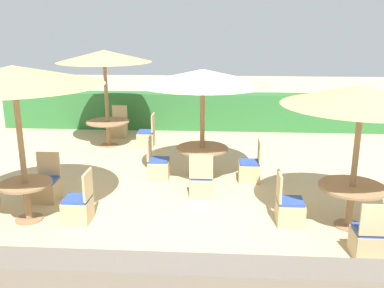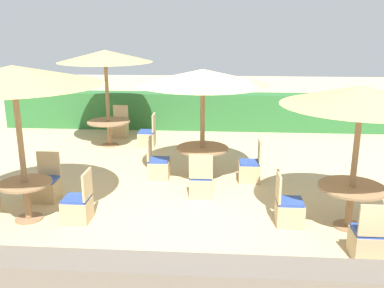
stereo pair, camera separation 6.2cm
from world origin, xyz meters
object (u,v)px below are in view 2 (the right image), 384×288
patio_chair_front_right_west (288,210)px  patio_chair_front_left_north (47,187)px  parasol_center (203,77)px  patio_chair_back_left_east (147,137)px  round_table_center (202,154)px  patio_chair_center_east (250,170)px  patio_chair_back_left_north (120,128)px  round_table_front_right (351,195)px  patio_chair_center_west (158,167)px  round_table_front_left (26,192)px  round_table_back_left (109,126)px  patio_chair_center_south (201,184)px  parasol_front_right (362,96)px  patio_chair_front_right_south (368,241)px  parasol_back_left (105,57)px  parasol_front_left (13,76)px  patio_chair_front_left_east (78,207)px

patio_chair_front_right_west → patio_chair_front_left_north: size_ratio=1.00×
parasol_center → patio_chair_back_left_east: parasol_center is taller
patio_chair_front_left_north → round_table_center: bearing=-155.2°
patio_chair_center_east → patio_chair_back_left_north: same height
round_table_front_right → patio_chair_back_left_east: patio_chair_back_left_east is taller
patio_chair_front_left_north → patio_chair_center_west: bearing=-145.8°
round_table_front_left → round_table_back_left: bearing=87.3°
patio_chair_front_left_north → patio_chair_center_east: 4.26m
round_table_front_left → parasol_center: parasol_center is taller
patio_chair_front_right_west → patio_chair_front_left_north: bearing=-99.1°
round_table_front_right → patio_chair_back_left_east: 6.32m
patio_chair_center_south → patio_chair_back_left_east: bearing=116.0°
parasol_front_right → patio_chair_center_east: parasol_front_right is taller
patio_chair_front_right_south → round_table_center: (-2.61, 3.15, 0.33)m
patio_chair_center_south → parasol_back_left: (-2.78, 3.49, 2.23)m
patio_chair_front_right_south → parasol_front_left: size_ratio=0.32×
patio_chair_front_right_south → parasol_front_left: bearing=171.0°
parasol_front_left → parasol_center: size_ratio=1.06×
round_table_front_right → patio_chair_front_left_east: bearing=-178.7°
patio_chair_front_right_south → patio_chair_front_left_north: bearing=162.5°
patio_chair_front_right_south → patio_chair_center_west: bearing=138.9°
round_table_center → patio_chair_back_left_north: 4.44m
parasol_front_left → patio_chair_front_left_east: 2.45m
patio_chair_back_left_east → parasol_center: bearing=-146.2°
patio_chair_front_left_east → patio_chair_back_left_north: same height
parasol_center → parasol_front_left: bearing=-142.7°
parasol_front_right → patio_chair_front_left_east: size_ratio=2.75×
patio_chair_front_left_north → parasol_center: parasol_center is taller
patio_chair_front_left_north → patio_chair_center_east: (4.05, 1.33, 0.00)m
round_table_front_right → patio_chair_center_east: 2.63m
round_table_front_left → parasol_back_left: 5.16m
patio_chair_front_right_south → parasol_back_left: parasol_back_left is taller
parasol_front_right → parasol_front_left: (-5.58, -0.11, 0.28)m
patio_chair_center_west → patio_chair_back_left_north: same height
patio_chair_front_right_west → patio_chair_center_south: same height
patio_chair_front_left_east → patio_chair_center_east: bearing=-54.7°
parasol_front_left → patio_chair_back_left_east: bearing=74.6°
patio_chair_front_right_west → patio_chair_back_left_north: (-4.29, 5.64, 0.00)m
patio_chair_center_west → patio_chair_center_east: size_ratio=1.00×
round_table_front_right → parasol_front_left: bearing=-178.9°
patio_chair_front_left_east → patio_chair_back_left_east: same height
round_table_front_right → patio_chair_center_south: size_ratio=1.19×
parasol_back_left → round_table_back_left: parasol_back_left is taller
patio_chair_front_left_north → parasol_back_left: size_ratio=0.35×
patio_chair_front_left_north → round_table_front_left: bearing=91.1°
round_table_back_left → patio_chair_front_left_north: bearing=-93.5°
round_table_center → patio_chair_center_south: (0.03, -0.99, -0.33)m
round_table_front_left → round_table_center: size_ratio=0.79×
patio_chair_front_left_east → parasol_front_right: bearing=-88.7°
patio_chair_front_right_south → round_table_front_right: bearing=90.0°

